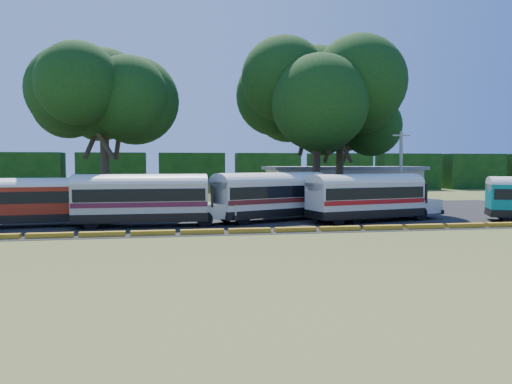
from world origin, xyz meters
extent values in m
plane|color=#41551C|center=(0.00, 0.00, 0.00)|extent=(160.00, 160.00, 0.00)
cube|color=black|center=(1.00, 12.00, 0.01)|extent=(64.00, 24.00, 0.02)
cube|color=gold|center=(-10.50, 1.00, 0.15)|extent=(2.70, 0.45, 0.30)
cube|color=gold|center=(-7.50, 1.00, 0.15)|extent=(2.70, 0.45, 0.30)
cube|color=gold|center=(-4.50, 1.00, 0.15)|extent=(2.70, 0.45, 0.30)
cube|color=gold|center=(-1.50, 1.00, 0.15)|extent=(2.70, 0.45, 0.30)
cube|color=gold|center=(1.50, 1.00, 0.15)|extent=(2.70, 0.45, 0.30)
cube|color=gold|center=(4.50, 1.00, 0.15)|extent=(2.70, 0.45, 0.30)
cube|color=gold|center=(7.50, 1.00, 0.15)|extent=(2.70, 0.45, 0.30)
cube|color=gold|center=(10.50, 1.00, 0.15)|extent=(2.70, 0.45, 0.30)
cube|color=gold|center=(13.50, 1.00, 0.15)|extent=(2.70, 0.45, 0.30)
cube|color=gold|center=(16.50, 1.00, 0.15)|extent=(2.70, 0.45, 0.30)
cube|color=gold|center=(19.50, 1.00, 0.15)|extent=(2.70, 0.45, 0.30)
cube|color=beige|center=(18.00, 30.00, 1.80)|extent=(18.00, 8.00, 3.60)
cube|color=#585960|center=(18.00, 30.00, 3.80)|extent=(19.00, 9.00, 0.40)
cube|color=black|center=(-24.00, 48.00, 3.00)|extent=(10.00, 4.00, 6.00)
cube|color=black|center=(-12.00, 48.00, 3.00)|extent=(10.00, 4.00, 6.00)
cube|color=black|center=(0.00, 48.00, 3.00)|extent=(10.00, 4.00, 6.00)
cube|color=black|center=(12.00, 48.00, 3.00)|extent=(10.00, 4.00, 6.00)
cube|color=black|center=(24.00, 48.00, 3.00)|extent=(10.00, 4.00, 6.00)
cube|color=black|center=(36.00, 48.00, 3.00)|extent=(10.00, 4.00, 6.00)
cube|color=black|center=(48.00, 48.00, 3.00)|extent=(10.00, 4.00, 6.00)
cylinder|color=black|center=(-9.46, 5.99, 0.51)|extent=(1.05, 0.40, 1.03)
cylinder|color=black|center=(-9.70, 8.17, 0.51)|extent=(1.05, 0.40, 1.03)
cube|color=black|center=(-13.56, 6.64, 0.67)|extent=(8.66, 3.47, 0.57)
cube|color=#9D2311|center=(-13.56, 6.64, 1.89)|extent=(8.66, 3.47, 1.88)
cube|color=black|center=(-13.56, 6.64, 2.11)|extent=(8.33, 3.50, 0.79)
ellipsoid|color=beige|center=(-13.56, 6.64, 2.83)|extent=(8.66, 3.47, 1.16)
cube|color=#9D2311|center=(-8.46, 7.20, 0.98)|extent=(2.08, 2.45, 0.98)
cube|color=black|center=(-9.10, 7.13, 1.98)|extent=(0.41, 2.37, 1.41)
cube|color=black|center=(-7.59, 7.30, 0.57)|extent=(0.46, 2.52, 0.31)
cylinder|color=black|center=(-1.10, 4.34, 0.55)|extent=(1.11, 0.32, 1.11)
cylinder|color=black|center=(-1.12, 6.71, 0.55)|extent=(1.11, 0.32, 1.11)
cylinder|color=black|center=(-8.63, 4.28, 0.55)|extent=(1.11, 0.32, 1.11)
cylinder|color=black|center=(-8.65, 6.65, 0.55)|extent=(1.11, 0.32, 1.11)
cube|color=black|center=(-5.43, 5.49, 0.72)|extent=(9.10, 2.84, 0.61)
cube|color=#B8B4A1|center=(-5.43, 5.49, 2.03)|extent=(9.10, 2.84, 2.03)
cube|color=black|center=(-5.43, 5.49, 2.27)|extent=(8.74, 2.90, 0.85)
cube|color=#59172B|center=(-5.43, 5.49, 1.63)|extent=(9.01, 2.88, 0.33)
ellipsoid|color=beige|center=(-5.43, 5.49, 3.04)|extent=(9.10, 2.84, 1.25)
cube|color=#B8B4A1|center=(0.11, 5.53, 1.05)|extent=(2.01, 2.45, 1.05)
cube|color=black|center=(-0.59, 5.53, 2.13)|extent=(0.19, 2.55, 1.52)
cube|color=black|center=(1.05, 5.54, 0.61)|extent=(0.22, 2.71, 0.33)
cube|color=black|center=(-9.91, 5.46, 0.61)|extent=(0.22, 2.71, 0.33)
cylinder|color=black|center=(8.62, 7.81, 0.56)|extent=(1.15, 0.73, 1.12)
cylinder|color=black|center=(7.67, 10.02, 0.56)|extent=(1.15, 0.73, 1.12)
cylinder|color=black|center=(1.62, 4.81, 0.56)|extent=(1.15, 0.73, 1.12)
cylinder|color=black|center=(0.68, 7.01, 0.56)|extent=(1.15, 0.73, 1.12)
cube|color=black|center=(4.13, 7.19, 0.73)|extent=(9.54, 6.20, 0.62)
cube|color=beige|center=(4.13, 7.19, 2.06)|extent=(9.54, 6.20, 2.05)
cube|color=black|center=(4.13, 7.19, 2.30)|extent=(9.23, 6.11, 0.86)
cube|color=maroon|center=(4.13, 7.19, 1.65)|extent=(9.48, 6.20, 0.34)
ellipsoid|color=beige|center=(4.13, 7.19, 3.08)|extent=(9.54, 6.20, 1.26)
cube|color=beige|center=(9.28, 9.40, 1.06)|extent=(2.82, 3.06, 1.06)
cube|color=black|center=(8.63, 9.12, 2.16)|extent=(1.17, 2.43, 1.54)
cube|color=black|center=(10.15, 9.78, 0.62)|extent=(1.27, 2.60, 0.34)
cube|color=black|center=(-0.03, 5.40, 0.62)|extent=(1.27, 2.60, 0.34)
cylinder|color=black|center=(15.49, 5.31, 0.55)|extent=(1.13, 0.55, 1.09)
cylinder|color=black|center=(14.95, 7.58, 0.55)|extent=(1.13, 0.55, 1.09)
cylinder|color=black|center=(8.28, 3.60, 0.55)|extent=(1.13, 0.55, 1.09)
cylinder|color=black|center=(7.74, 5.87, 0.55)|extent=(1.13, 0.55, 1.09)
cube|color=black|center=(11.09, 5.47, 0.71)|extent=(9.33, 4.72, 0.60)
cube|color=beige|center=(11.09, 5.47, 2.00)|extent=(9.33, 4.72, 2.00)
cube|color=black|center=(11.09, 5.47, 2.24)|extent=(9.00, 4.70, 0.84)
cube|color=#9F0F12|center=(11.09, 5.47, 1.60)|extent=(9.25, 4.74, 0.33)
ellipsoid|color=beige|center=(11.09, 5.47, 3.00)|extent=(9.33, 4.72, 1.23)
cube|color=beige|center=(16.39, 6.72, 1.04)|extent=(2.46, 2.79, 1.04)
cube|color=black|center=(15.72, 6.57, 2.10)|extent=(0.74, 2.48, 1.50)
cube|color=black|center=(17.29, 6.94, 0.60)|extent=(0.81, 2.64, 0.33)
cube|color=black|center=(6.79, 4.45, 0.60)|extent=(0.81, 2.64, 0.33)
cylinder|color=black|center=(15.91, 6.22, 0.47)|extent=(0.97, 0.54, 0.94)
cylinder|color=black|center=(15.28, 8.13, 0.47)|extent=(0.97, 0.54, 0.94)
cylinder|color=black|center=(9.85, 4.24, 0.47)|extent=(0.97, 0.54, 0.94)
cylinder|color=black|center=(9.22, 6.14, 0.47)|extent=(0.97, 0.54, 0.94)
cube|color=black|center=(12.12, 6.04, 0.61)|extent=(8.04, 4.62, 0.52)
cube|color=beige|center=(12.12, 6.04, 1.72)|extent=(8.04, 4.62, 1.72)
cube|color=black|center=(12.12, 6.04, 1.93)|extent=(7.76, 4.58, 0.72)
cube|color=navy|center=(12.12, 6.04, 1.38)|extent=(7.98, 4.63, 0.28)
ellipsoid|color=beige|center=(12.12, 6.04, 2.58)|extent=(8.04, 4.62, 1.06)
cube|color=beige|center=(16.58, 7.49, 0.89)|extent=(2.25, 2.49, 0.89)
cube|color=black|center=(16.01, 7.31, 1.81)|extent=(0.80, 2.09, 1.29)
cube|color=black|center=(17.33, 7.74, 0.52)|extent=(0.88, 2.24, 0.28)
cube|color=black|center=(8.51, 4.85, 0.52)|extent=(0.88, 2.24, 0.28)
cylinder|color=black|center=(21.35, 3.05, 0.52)|extent=(1.06, 0.69, 1.03)
cylinder|color=black|center=(22.27, 5.05, 0.52)|extent=(1.06, 0.69, 1.03)
cube|color=black|center=(20.74, 4.54, 0.57)|extent=(1.22, 2.37, 0.31)
cylinder|color=#34291A|center=(-9.24, 17.04, 3.68)|extent=(0.80, 0.80, 7.37)
cylinder|color=#34291A|center=(-8.02, 17.49, 6.84)|extent=(1.33, 2.67, 4.21)
cylinder|color=#34291A|center=(-10.23, 17.88, 6.84)|extent=(2.06, 2.34, 4.21)
cylinder|color=#34291A|center=(-9.46, 15.76, 6.84)|extent=(2.72, 0.90, 4.21)
ellipsoid|color=black|center=(-9.24, 17.04, 10.76)|extent=(10.93, 10.93, 8.02)
cylinder|color=#34291A|center=(11.32, 18.99, 3.98)|extent=(0.80, 0.80, 7.96)
cylinder|color=#34291A|center=(12.54, 19.44, 7.39)|extent=(1.39, 2.85, 4.53)
cylinder|color=#34291A|center=(10.32, 19.83, 7.39)|extent=(2.18, 2.48, 4.53)
cylinder|color=#34291A|center=(11.09, 17.71, 7.39)|extent=(2.90, 0.93, 4.53)
ellipsoid|color=black|center=(11.32, 18.99, 11.59)|extent=(12.71, 12.71, 9.32)
cylinder|color=#34291A|center=(14.72, 21.58, 3.42)|extent=(0.80, 0.80, 6.84)
cylinder|color=#34291A|center=(15.95, 22.03, 6.35)|extent=(1.27, 2.52, 3.92)
cylinder|color=#34291A|center=(13.73, 22.42, 6.35)|extent=(1.96, 2.21, 3.92)
cylinder|color=#34291A|center=(14.50, 20.30, 6.35)|extent=(2.56, 0.87, 3.92)
ellipsoid|color=black|center=(14.72, 21.58, 10.03)|extent=(9.22, 9.22, 6.76)
cylinder|color=gray|center=(16.82, 11.43, 3.62)|extent=(0.30, 0.30, 7.24)
cube|color=gray|center=(16.82, 11.43, 6.88)|extent=(1.60, 0.12, 0.12)
camera|label=1|loc=(-3.51, -30.02, 4.44)|focal=35.00mm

